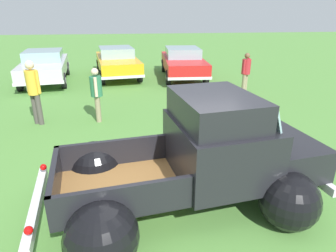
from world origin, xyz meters
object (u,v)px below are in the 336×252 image
object	(u,v)px
vintage_pickup_truck	(203,163)
spectator_2	(246,71)
show_car_0	(45,65)
show_car_1	(117,61)
spectator_0	(96,92)
show_car_2	(183,61)
spectator_1	(34,88)

from	to	relation	value
vintage_pickup_truck	spectator_2	distance (m)	7.61
vintage_pickup_truck	show_car_0	bearing A→B (deg)	108.67
show_car_0	show_car_1	xyz separation A→B (m)	(3.27, 0.77, -0.00)
show_car_0	spectator_2	size ratio (longest dim) A/B	3.03
spectator_0	show_car_2	bearing A→B (deg)	53.72
spectator_0	spectator_2	xyz separation A→B (m)	(5.56, 2.49, -0.00)
show_car_1	spectator_1	bearing A→B (deg)	-26.33
show_car_1	spectator_1	distance (m)	6.73
show_car_0	show_car_2	world-z (taller)	same
show_car_2	show_car_0	bearing A→B (deg)	-85.52
show_car_0	show_car_1	distance (m)	3.36
show_car_0	spectator_0	world-z (taller)	spectator_0
show_car_0	spectator_2	bearing A→B (deg)	62.15
show_car_2	spectator_1	bearing A→B (deg)	-39.81
vintage_pickup_truck	show_car_1	bearing A→B (deg)	91.07
spectator_0	vintage_pickup_truck	bearing A→B (deg)	-67.76
spectator_1	show_car_1	bearing A→B (deg)	-164.82
spectator_0	spectator_2	bearing A→B (deg)	19.98
spectator_1	spectator_2	size ratio (longest dim) A/B	1.16
show_car_2	spectator_0	bearing A→B (deg)	-29.23
show_car_1	spectator_2	distance (m)	6.46
vintage_pickup_truck	show_car_2	bearing A→B (deg)	73.35
show_car_0	spectator_1	xyz separation A→B (m)	(1.16, -5.62, 0.28)
vintage_pickup_truck	spectator_0	world-z (taller)	vintage_pickup_truck
spectator_2	show_car_0	bearing A→B (deg)	-155.63
vintage_pickup_truck	spectator_1	bearing A→B (deg)	123.86
vintage_pickup_truck	spectator_1	world-z (taller)	vintage_pickup_truck
show_car_0	show_car_1	bearing A→B (deg)	95.51
spectator_0	show_car_1	bearing A→B (deg)	82.35
vintage_pickup_truck	spectator_1	xyz separation A→B (m)	(-3.86, 4.27, 0.31)
vintage_pickup_truck	show_car_2	size ratio (longest dim) A/B	1.01
spectator_1	show_car_2	bearing A→B (deg)	170.80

